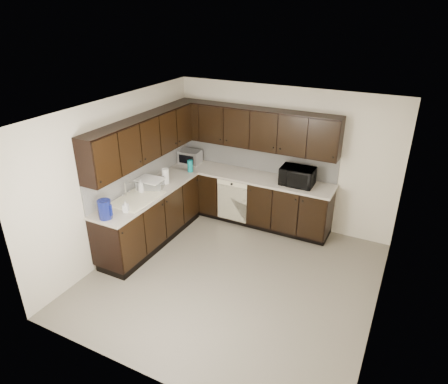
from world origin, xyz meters
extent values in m
plane|color=gray|center=(0.00, 0.00, 0.00)|extent=(4.00, 4.00, 0.00)
plane|color=white|center=(0.00, 0.00, 2.50)|extent=(4.00, 4.00, 0.00)
cube|color=beige|center=(0.00, 2.00, 1.25)|extent=(4.00, 0.02, 2.50)
cube|color=beige|center=(-2.00, 0.00, 1.25)|extent=(0.02, 4.00, 2.50)
cube|color=beige|center=(2.00, 0.00, 1.25)|extent=(0.02, 4.00, 2.50)
cube|color=beige|center=(0.00, -2.00, 1.25)|extent=(4.00, 0.02, 2.50)
cube|color=black|center=(-0.50, 1.70, 0.45)|extent=(3.00, 0.60, 0.90)
cube|color=black|center=(-1.70, 0.30, 0.45)|extent=(0.60, 2.20, 0.90)
cube|color=black|center=(-0.50, 1.73, 0.05)|extent=(3.00, 0.54, 0.10)
cube|color=black|center=(-1.67, 0.30, 0.05)|extent=(0.54, 2.20, 0.10)
cube|color=#BAB1A2|center=(-0.50, 1.70, 0.92)|extent=(3.03, 0.63, 0.04)
cube|color=#BAB1A2|center=(-1.70, 0.30, 0.92)|extent=(0.63, 2.23, 0.04)
cube|color=#BBBBB7|center=(-0.50, 1.99, 1.18)|extent=(3.00, 0.02, 0.48)
cube|color=#BBBBB7|center=(-1.99, 0.60, 1.18)|extent=(0.02, 2.80, 0.48)
cube|color=black|center=(-0.50, 1.83, 1.77)|extent=(3.00, 0.33, 0.70)
cube|color=black|center=(-1.83, 0.43, 1.77)|extent=(0.33, 2.47, 0.70)
cube|color=beige|center=(-0.70, 1.41, 0.50)|extent=(0.58, 0.02, 0.78)
cube|color=beige|center=(-0.70, 1.40, 0.84)|extent=(0.58, 0.03, 0.08)
cylinder|color=black|center=(-0.70, 1.39, 0.84)|extent=(0.04, 0.02, 0.04)
cube|color=beige|center=(-1.68, 0.00, 0.95)|extent=(0.54, 0.82, 0.03)
cube|color=beige|center=(-1.68, -0.20, 0.86)|extent=(0.42, 0.34, 0.16)
cube|color=beige|center=(-1.68, 0.20, 0.86)|extent=(0.42, 0.34, 0.16)
cylinder|color=silver|center=(-1.90, 0.00, 1.07)|extent=(0.03, 0.03, 0.26)
cylinder|color=silver|center=(-1.85, 0.00, 1.19)|extent=(0.14, 0.02, 0.02)
cylinder|color=#B2B2B7|center=(-1.68, -0.20, 0.89)|extent=(0.20, 0.20, 0.10)
imported|color=black|center=(0.39, 1.67, 1.09)|extent=(0.56, 0.39, 0.31)
imported|color=gray|center=(-1.55, -0.42, 1.03)|extent=(0.10, 0.11, 0.18)
imported|color=gray|center=(-1.76, 0.21, 1.06)|extent=(0.11, 0.11, 0.24)
cube|color=silver|center=(-1.75, 1.72, 1.06)|extent=(0.42, 0.33, 0.25)
cube|color=white|center=(-1.73, 0.42, 1.02)|extent=(0.50, 0.44, 0.16)
cylinder|color=navy|center=(-1.69, -0.70, 1.08)|extent=(0.20, 0.20, 0.29)
cylinder|color=#0D878F|center=(-1.52, 1.35, 1.05)|extent=(0.12, 0.12, 0.22)
cylinder|color=white|center=(-1.62, 0.71, 1.07)|extent=(0.13, 0.13, 0.26)
camera|label=1|loc=(2.08, -4.39, 3.72)|focal=32.00mm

